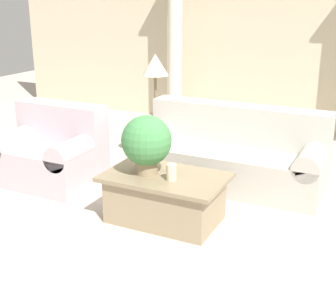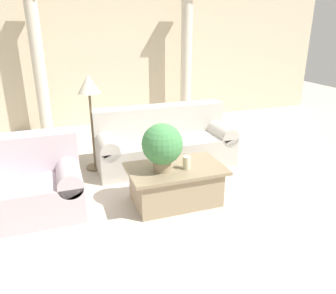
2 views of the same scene
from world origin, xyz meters
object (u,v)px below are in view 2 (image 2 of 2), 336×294
at_px(potted_plant, 162,145).
at_px(floor_lamp, 89,93).
at_px(loveseat, 30,183).
at_px(coffee_table, 175,184).
at_px(sofa_long, 164,142).

relative_size(potted_plant, floor_lamp, 0.40).
bearing_deg(loveseat, coffee_table, -12.04).
height_order(potted_plant, floor_lamp, floor_lamp).
distance_m(loveseat, coffee_table, 1.71).
xyz_separation_m(sofa_long, potted_plant, (-0.43, -1.24, 0.43)).
distance_m(sofa_long, potted_plant, 1.38).
bearing_deg(potted_plant, coffee_table, 9.75).
distance_m(loveseat, potted_plant, 1.59).
xyz_separation_m(loveseat, potted_plant, (1.49, -0.39, 0.42)).
distance_m(coffee_table, potted_plant, 0.57).
bearing_deg(floor_lamp, coffee_table, -59.24).
height_order(sofa_long, potted_plant, potted_plant).
bearing_deg(sofa_long, coffee_table, -101.94).
xyz_separation_m(potted_plant, floor_lamp, (-0.63, 1.39, 0.38)).
height_order(coffee_table, floor_lamp, floor_lamp).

